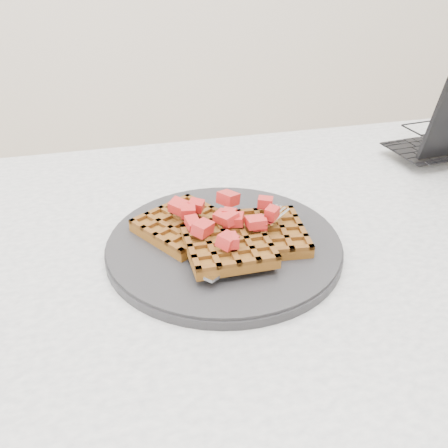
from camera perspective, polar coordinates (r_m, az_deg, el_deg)
The scene contains 5 objects.
table at distance 0.75m, azimuth 7.78°, elevation -9.45°, with size 1.20×0.80×0.75m.
plate at distance 0.65m, azimuth 0.00°, elevation -2.40°, with size 0.31×0.31×0.02m, color black.
waffles at distance 0.64m, azimuth 0.10°, elevation -1.14°, with size 0.23×0.20×0.03m.
strawberry_pile at distance 0.63m, azimuth 0.00°, elevation 1.09°, with size 0.15×0.15×0.02m, color maroon, non-canonical shape.
fork at distance 0.63m, azimuth 3.38°, elevation -2.32°, with size 0.02×0.18×0.02m, color silver, non-canonical shape.
Camera 1 is at (-0.24, -0.52, 1.12)m, focal length 40.00 mm.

